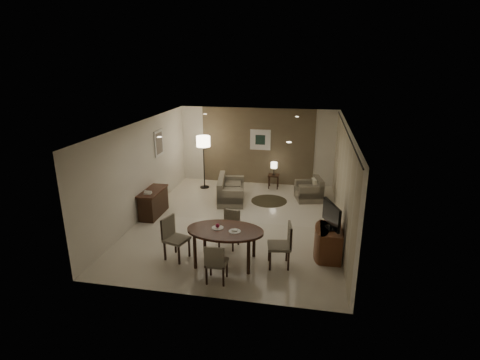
% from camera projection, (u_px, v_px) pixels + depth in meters
% --- Properties ---
extents(room_shell, '(5.50, 7.00, 2.70)m').
position_uv_depth(room_shell, '(241.00, 171.00, 10.34)').
color(room_shell, beige).
rests_on(room_shell, ground).
extents(taupe_accent, '(3.96, 0.03, 2.70)m').
position_uv_depth(taupe_accent, '(258.00, 146.00, 13.22)').
color(taupe_accent, brown).
rests_on(taupe_accent, wall_back).
extents(curtain_wall, '(0.08, 6.70, 2.58)m').
position_uv_depth(curtain_wall, '(342.00, 182.00, 9.49)').
color(curtain_wall, beige).
rests_on(curtain_wall, wall_right).
extents(curtain_rod, '(0.03, 6.80, 0.03)m').
position_uv_depth(curtain_rod, '(347.00, 131.00, 9.08)').
color(curtain_rod, black).
rests_on(curtain_rod, wall_right).
extents(art_back_frame, '(0.72, 0.03, 0.72)m').
position_uv_depth(art_back_frame, '(260.00, 140.00, 13.10)').
color(art_back_frame, silver).
rests_on(art_back_frame, wall_back).
extents(art_back_canvas, '(0.34, 0.01, 0.34)m').
position_uv_depth(art_back_canvas, '(260.00, 140.00, 13.08)').
color(art_back_canvas, '#182C23').
rests_on(art_back_canvas, wall_back).
extents(art_left_frame, '(0.03, 0.60, 0.80)m').
position_uv_depth(art_left_frame, '(159.00, 143.00, 11.42)').
color(art_left_frame, silver).
rests_on(art_left_frame, wall_left).
extents(art_left_canvas, '(0.01, 0.46, 0.64)m').
position_uv_depth(art_left_canvas, '(159.00, 143.00, 11.41)').
color(art_left_canvas, gray).
rests_on(art_left_canvas, wall_left).
extents(downlight_nl, '(0.10, 0.10, 0.01)m').
position_uv_depth(downlight_nl, '(159.00, 137.00, 8.12)').
color(downlight_nl, white).
rests_on(downlight_nl, ceiling).
extents(downlight_nr, '(0.10, 0.10, 0.01)m').
position_uv_depth(downlight_nr, '(289.00, 142.00, 7.62)').
color(downlight_nr, white).
rests_on(downlight_nr, ceiling).
extents(downlight_fl, '(0.10, 0.10, 0.01)m').
position_uv_depth(downlight_fl, '(205.00, 114.00, 11.48)').
color(downlight_fl, white).
rests_on(downlight_fl, ceiling).
extents(downlight_fr, '(0.10, 0.10, 0.01)m').
position_uv_depth(downlight_fr, '(297.00, 117.00, 10.98)').
color(downlight_fr, white).
rests_on(downlight_fr, ceiling).
extents(console_desk, '(0.48, 1.20, 0.75)m').
position_uv_depth(console_desk, '(153.00, 203.00, 10.71)').
color(console_desk, '#402214').
rests_on(console_desk, floor).
extents(telephone, '(0.20, 0.14, 0.09)m').
position_uv_depth(telephone, '(148.00, 192.00, 10.30)').
color(telephone, white).
rests_on(telephone, console_desk).
extents(tv_cabinet, '(0.48, 0.90, 0.70)m').
position_uv_depth(tv_cabinet, '(330.00, 243.00, 8.44)').
color(tv_cabinet, brown).
rests_on(tv_cabinet, floor).
extents(flat_tv, '(0.36, 0.85, 0.60)m').
position_uv_depth(flat_tv, '(331.00, 215.00, 8.23)').
color(flat_tv, black).
rests_on(flat_tv, tv_cabinet).
extents(dining_table, '(1.68, 1.05, 0.79)m').
position_uv_depth(dining_table, '(225.00, 246.00, 8.19)').
color(dining_table, '#402214').
rests_on(dining_table, floor).
extents(chair_near, '(0.42, 0.42, 0.86)m').
position_uv_depth(chair_near, '(217.00, 262.00, 7.49)').
color(chair_near, '#776B5B').
rests_on(chair_near, floor).
extents(chair_far, '(0.50, 0.50, 0.88)m').
position_uv_depth(chair_far, '(229.00, 230.00, 8.86)').
color(chair_far, '#776B5B').
rests_on(chair_far, floor).
extents(chair_left, '(0.58, 0.58, 0.97)m').
position_uv_depth(chair_left, '(177.00, 239.00, 8.33)').
color(chair_left, '#776B5B').
rests_on(chair_left, floor).
extents(chair_right, '(0.54, 0.54, 0.98)m').
position_uv_depth(chair_right, '(279.00, 245.00, 8.03)').
color(chair_right, '#776B5B').
rests_on(chair_right, floor).
extents(plate_a, '(0.26, 0.26, 0.02)m').
position_uv_depth(plate_a, '(218.00, 228.00, 8.14)').
color(plate_a, white).
rests_on(plate_a, dining_table).
extents(plate_b, '(0.26, 0.26, 0.02)m').
position_uv_depth(plate_b, '(235.00, 231.00, 7.98)').
color(plate_b, white).
rests_on(plate_b, dining_table).
extents(fruit_apple, '(0.09, 0.09, 0.09)m').
position_uv_depth(fruit_apple, '(218.00, 226.00, 8.13)').
color(fruit_apple, maroon).
rests_on(fruit_apple, plate_a).
extents(napkin, '(0.12, 0.08, 0.03)m').
position_uv_depth(napkin, '(235.00, 230.00, 7.97)').
color(napkin, white).
rests_on(napkin, plate_b).
extents(round_rug, '(1.13, 1.13, 0.01)m').
position_uv_depth(round_rug, '(269.00, 201.00, 11.87)').
color(round_rug, '#3C3222').
rests_on(round_rug, floor).
extents(sofa, '(1.70, 1.05, 0.75)m').
position_uv_depth(sofa, '(231.00, 189.00, 11.85)').
color(sofa, '#776B5B').
rests_on(sofa, floor).
extents(armchair, '(0.95, 0.98, 0.73)m').
position_uv_depth(armchair, '(309.00, 189.00, 11.88)').
color(armchair, '#776B5B').
rests_on(armchair, floor).
extents(side_table, '(0.37, 0.37, 0.47)m').
position_uv_depth(side_table, '(274.00, 181.00, 13.02)').
color(side_table, black).
rests_on(side_table, floor).
extents(table_lamp, '(0.22, 0.22, 0.50)m').
position_uv_depth(table_lamp, '(274.00, 168.00, 12.87)').
color(table_lamp, '#FFEAC1').
rests_on(table_lamp, side_table).
extents(floor_lamp, '(0.46, 0.46, 1.83)m').
position_uv_depth(floor_lamp, '(204.00, 162.00, 12.83)').
color(floor_lamp, '#FFE5B7').
rests_on(floor_lamp, floor).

